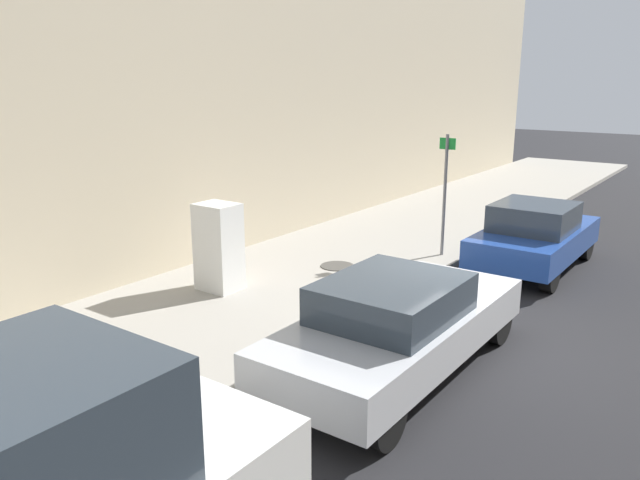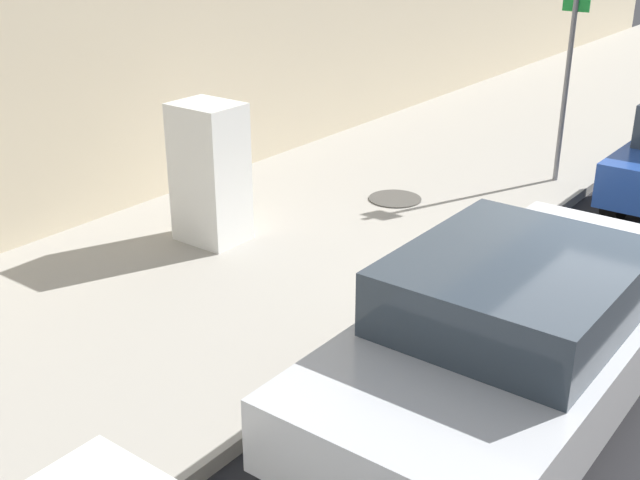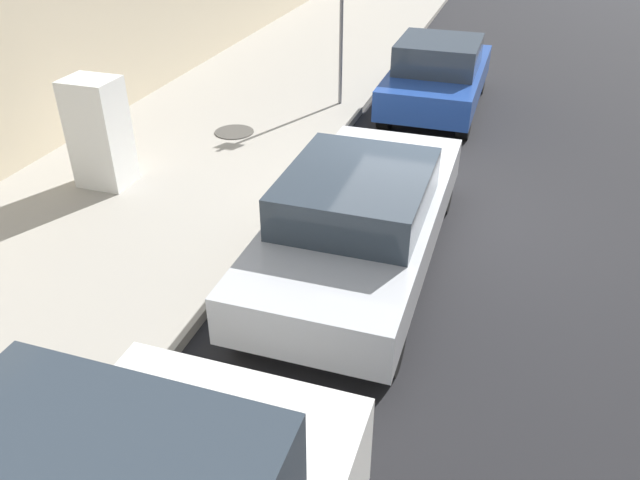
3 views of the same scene
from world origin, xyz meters
name	(u,v)px [view 3 (image 3 of 3)]	position (x,y,z in m)	size (l,w,h in m)	color
ground_plane	(427,217)	(0.00, 0.00, 0.00)	(80.00, 80.00, 0.00)	black
sidewalk_slab	(168,174)	(-4.16, 0.00, 0.07)	(4.43, 44.00, 0.13)	#9E998E
discarded_refrigerator	(99,133)	(-4.78, -0.66, 0.93)	(0.74, 0.61, 1.61)	white
manhole_cover	(234,132)	(-3.80, 1.77, 0.14)	(0.70, 0.70, 0.02)	#47443F
street_sign_post	(341,28)	(-2.43, 3.85, 1.60)	(0.36, 0.07, 2.63)	slate
parked_sedan_silver	(360,216)	(-0.61, -1.49, 0.71)	(1.80, 4.58, 1.38)	silver
parked_hatchback_blue	(438,75)	(-0.61, 4.40, 0.72)	(1.71, 3.83, 1.42)	#23479E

